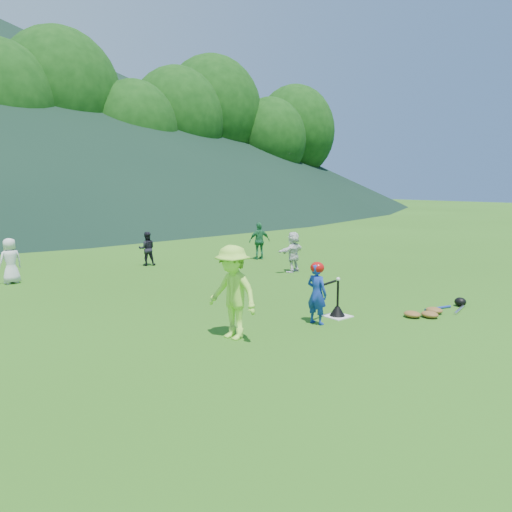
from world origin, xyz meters
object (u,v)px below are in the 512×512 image
at_px(batting_tee, 337,310).
at_px(batter_child, 317,294).
at_px(home_plate, 337,316).
at_px(fielder_a, 10,261).
at_px(fielder_b, 147,249).
at_px(fielder_c, 259,241).
at_px(fielder_d, 293,252).
at_px(adult_coach, 233,292).
at_px(equipment_pile, 435,310).

bearing_deg(batting_tee, batter_child, -172.60).
distance_m(home_plate, fielder_a, 8.52).
relative_size(fielder_b, fielder_c, 0.85).
relative_size(fielder_a, fielder_d, 1.00).
xyz_separation_m(batter_child, batting_tee, (0.67, 0.09, -0.43)).
height_order(batter_child, batting_tee, batter_child).
bearing_deg(adult_coach, fielder_a, -175.67).
height_order(batter_child, fielder_a, fielder_a).
xyz_separation_m(home_plate, batter_child, (-0.67, -0.09, 0.55)).
bearing_deg(batting_tee, fielder_a, 118.70).
height_order(fielder_b, fielder_d, fielder_d).
bearing_deg(batter_child, fielder_d, -47.00).
height_order(adult_coach, fielder_b, adult_coach).
xyz_separation_m(home_plate, fielder_c, (3.47, 6.60, 0.61)).
height_order(batting_tee, equipment_pile, batting_tee).
bearing_deg(batter_child, batting_tee, -90.99).
relative_size(home_plate, batter_child, 0.40).
bearing_deg(fielder_b, equipment_pile, 123.51).
bearing_deg(home_plate, equipment_pile, -32.27).
xyz_separation_m(fielder_a, fielder_d, (6.77, -3.34, 0.00)).
relative_size(fielder_c, fielder_d, 1.06).
xyz_separation_m(fielder_a, batting_tee, (4.08, -7.46, -0.46)).
distance_m(batter_child, fielder_d, 5.38).
distance_m(batter_child, adult_coach, 1.74).
height_order(home_plate, fielder_c, fielder_c).
distance_m(home_plate, fielder_b, 7.85).
height_order(adult_coach, equipment_pile, adult_coach).
height_order(fielder_a, fielder_c, fielder_c).
distance_m(adult_coach, fielder_b, 7.99).
bearing_deg(fielder_c, batter_child, 76.62).
height_order(fielder_a, equipment_pile, fielder_a).
bearing_deg(home_plate, batter_child, -172.60).
distance_m(adult_coach, equipment_pile, 4.29).
distance_m(fielder_c, batting_tee, 7.48).
bearing_deg(home_plate, adult_coach, 175.62).
distance_m(batter_child, fielder_c, 7.87).
distance_m(home_plate, fielder_c, 7.49).
xyz_separation_m(home_plate, adult_coach, (-2.37, 0.18, 0.77)).
height_order(batter_child, fielder_b, batter_child).
bearing_deg(fielder_c, batting_tee, 80.63).
bearing_deg(adult_coach, home_plate, 76.70).
distance_m(batting_tee, equipment_pile, 1.98).
distance_m(batter_child, fielder_a, 8.28).
height_order(home_plate, equipment_pile, equipment_pile).
bearing_deg(equipment_pile, fielder_b, 101.10).
bearing_deg(fielder_b, fielder_a, 27.74).
bearing_deg(fielder_d, equipment_pile, 65.71).
xyz_separation_m(fielder_c, batting_tee, (-3.47, -6.60, -0.49)).
bearing_deg(fielder_b, batter_child, 108.09).
height_order(batter_child, fielder_c, fielder_c).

